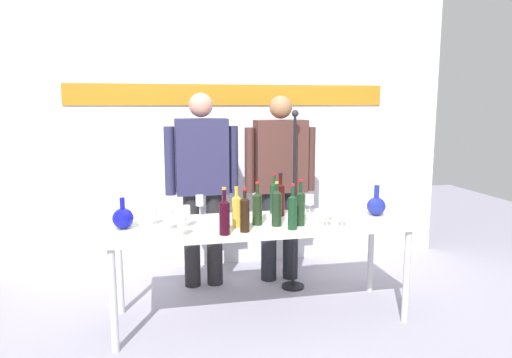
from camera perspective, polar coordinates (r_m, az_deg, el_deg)
The scene contains 27 objects.
ground_plane at distance 3.75m, azimuth 0.50°, elevation -16.26°, with size 10.00×10.00×0.00m, color #9F9AAD.
back_wall at distance 4.70m, azimuth -3.03°, elevation 7.79°, with size 4.42×0.11×3.00m.
display_table at distance 3.51m, azimuth 0.51°, elevation -6.12°, with size 2.19×0.69×0.74m.
decanter_blue_left at distance 3.42m, azimuth -15.72°, elevation -4.54°, with size 0.15×0.15×0.22m.
decanter_blue_right at distance 3.80m, azimuth 14.25°, elevation -3.11°, with size 0.14×0.14×0.24m.
presenter_left at distance 4.12m, azimuth -6.49°, elevation 0.21°, with size 0.63×0.22×1.69m.
presenter_right at distance 4.25m, azimuth 2.93°, elevation 0.38°, with size 0.65×0.22×1.67m.
wine_bottle_0 at distance 3.75m, azimuth 2.20°, elevation -2.14°, with size 0.07×0.07×0.32m.
wine_bottle_1 at distance 3.39m, azimuth 0.15°, elevation -3.40°, with size 0.07×0.07×0.31m.
wine_bottle_2 at distance 3.21m, azimuth -1.37°, elevation -4.13°, with size 0.07×0.07×0.30m.
wine_bottle_3 at distance 3.34m, azimuth -2.35°, elevation -3.70°, with size 0.07×0.07×0.29m.
wine_bottle_4 at distance 3.67m, azimuth 2.95°, elevation -2.27°, with size 0.07×0.07×0.33m.
wine_bottle_5 at distance 3.28m, azimuth 4.42°, elevation -3.79°, with size 0.06×0.06×0.32m.
wine_bottle_6 at distance 3.14m, azimuth -3.82°, elevation -4.40°, with size 0.07×0.07×0.32m.
wine_bottle_7 at distance 3.36m, azimuth 2.50°, elevation -3.35°, with size 0.07×0.07×0.32m.
wine_bottle_8 at distance 3.39m, azimuth 5.36°, elevation -3.30°, with size 0.06×0.06×0.33m.
wine_glass_left_0 at distance 3.46m, azimuth -12.46°, elevation -3.91°, with size 0.07×0.07×0.14m.
wine_glass_left_1 at distance 3.69m, azimuth -6.79°, elevation -2.64°, with size 0.06×0.06×0.16m.
wine_glass_left_2 at distance 3.14m, azimuth -8.91°, elevation -5.18°, with size 0.06×0.06×0.14m.
wine_glass_left_3 at distance 3.36m, azimuth -8.38°, elevation -3.94°, with size 0.06×0.06×0.16m.
wine_glass_left_4 at distance 3.30m, azimuth -10.45°, elevation -4.37°, with size 0.06×0.06×0.14m.
wine_glass_right_0 at distance 3.76m, azimuth 6.45°, elevation -2.51°, with size 0.07×0.07×0.15m.
wine_glass_right_1 at distance 3.54m, azimuth 8.67°, elevation -3.37°, with size 0.07×0.07×0.15m.
wine_glass_right_2 at distance 3.36m, azimuth 10.36°, elevation -4.00°, with size 0.06×0.06×0.16m.
wine_glass_right_3 at distance 3.74m, azimuth 10.20°, elevation -2.66°, with size 0.06×0.06×0.15m.
wine_glass_right_4 at distance 3.35m, azimuth 8.52°, elevation -4.07°, with size 0.06×0.06×0.15m.
microphone_stand at distance 4.14m, azimuth 4.55°, elevation -6.14°, with size 0.20×0.20×1.55m.
Camera 1 is at (-0.74, -3.31, 1.61)m, focal length 33.25 mm.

